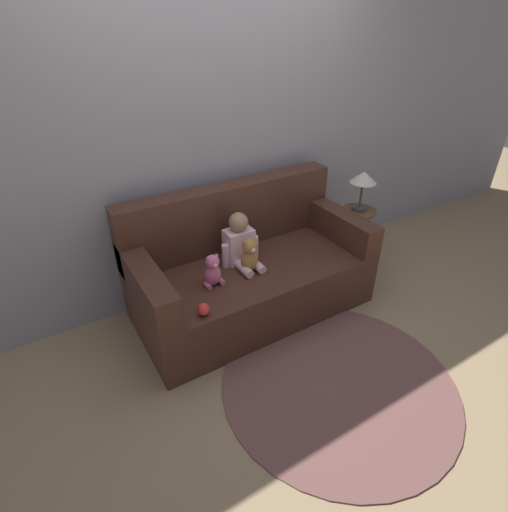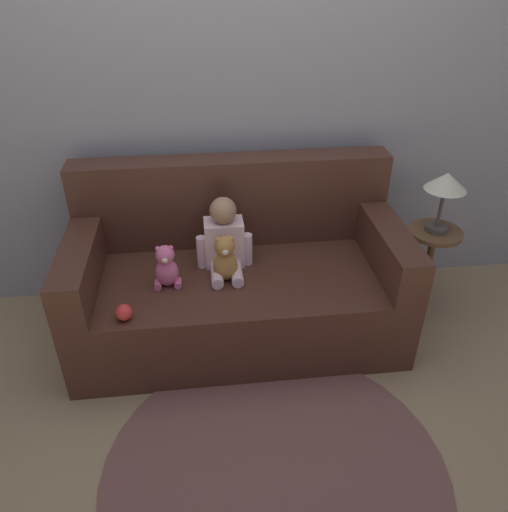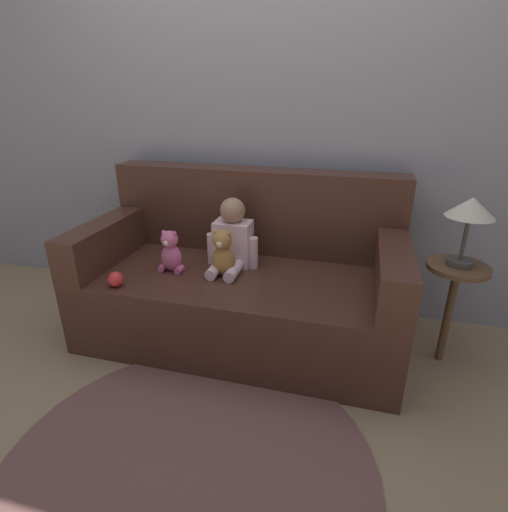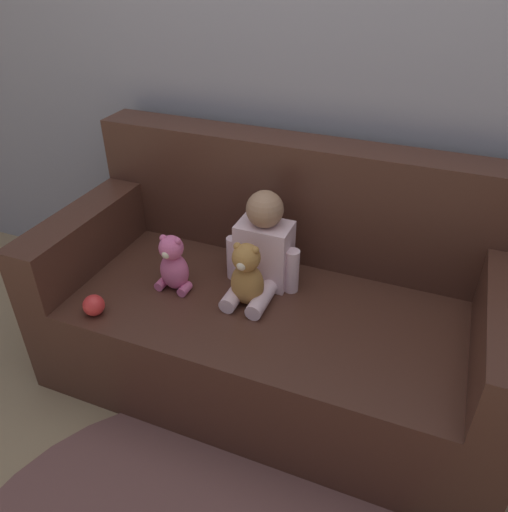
{
  "view_description": "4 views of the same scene",
  "coord_description": "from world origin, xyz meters",
  "views": [
    {
      "loc": [
        -1.29,
        -2.13,
        2.01
      ],
      "look_at": [
        -0.03,
        -0.07,
        0.53
      ],
      "focal_mm": 28.0,
      "sensor_mm": 36.0,
      "label": 1
    },
    {
      "loc": [
        -0.17,
        -2.21,
        1.92
      ],
      "look_at": [
        0.07,
        -0.11,
        0.57
      ],
      "focal_mm": 35.0,
      "sensor_mm": 36.0,
      "label": 2
    },
    {
      "loc": [
        0.6,
        -1.92,
        1.36
      ],
      "look_at": [
        0.09,
        -0.04,
        0.53
      ],
      "focal_mm": 28.0,
      "sensor_mm": 36.0,
      "label": 3
    },
    {
      "loc": [
        0.51,
        -1.43,
        1.59
      ],
      "look_at": [
        -0.07,
        -0.0,
        0.59
      ],
      "focal_mm": 35.0,
      "sensor_mm": 36.0,
      "label": 4
    }
  ],
  "objects": [
    {
      "name": "ground_plane",
      "position": [
        0.0,
        0.0,
        0.0
      ],
      "size": [
        12.0,
        12.0,
        0.0
      ],
      "primitive_type": "plane",
      "color": "#9E8460"
    },
    {
      "name": "wall_back",
      "position": [
        0.0,
        0.51,
        1.3
      ],
      "size": [
        8.0,
        0.05,
        2.6
      ],
      "color": "#93939E",
      "rests_on": "ground_plane"
    },
    {
      "name": "couch",
      "position": [
        0.0,
        0.06,
        0.32
      ],
      "size": [
        1.75,
        0.85,
        0.92
      ],
      "color": "#47281E",
      "rests_on": "ground_plane"
    },
    {
      "name": "person_baby",
      "position": [
        -0.07,
        0.07,
        0.58
      ],
      "size": [
        0.3,
        0.32,
        0.39
      ],
      "color": "silver",
      "rests_on": "couch"
    },
    {
      "name": "teddy_bear_brown",
      "position": [
        -0.07,
        -0.08,
        0.54
      ],
      "size": [
        0.15,
        0.12,
        0.26
      ],
      "color": "#AD7A3D",
      "rests_on": "couch"
    },
    {
      "name": "plush_toy_side",
      "position": [
        -0.37,
        -0.09,
        0.53
      ],
      "size": [
        0.14,
        0.11,
        0.24
      ],
      "color": "#DB6699",
      "rests_on": "couch"
    },
    {
      "name": "toy_ball",
      "position": [
        -0.56,
        -0.34,
        0.46
      ],
      "size": [
        0.08,
        0.08,
        0.08
      ],
      "color": "red",
      "rests_on": "couch"
    },
    {
      "name": "floor_rug",
      "position": [
        0.07,
        -0.93,
        0.01
      ],
      "size": [
        1.47,
        1.47,
        0.01
      ],
      "color": "brown",
      "rests_on": "ground_plane"
    },
    {
      "name": "side_table",
      "position": [
        1.11,
        0.06,
        0.69
      ],
      "size": [
        0.3,
        0.3,
        0.9
      ],
      "color": "brown",
      "rests_on": "ground_plane"
    }
  ]
}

